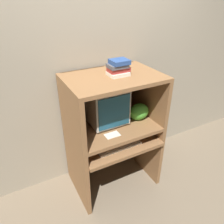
# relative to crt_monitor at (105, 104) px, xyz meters

# --- Properties ---
(ground_plane) EXTENTS (12.00, 12.00, 0.00)m
(ground_plane) POSITION_rel_crt_monitor_xyz_m (0.04, -0.40, -0.97)
(ground_plane) COLOR #756651
(wall_back) EXTENTS (6.00, 0.06, 2.60)m
(wall_back) POSITION_rel_crt_monitor_xyz_m (0.04, 0.29, 0.33)
(wall_back) COLOR gray
(wall_back) RESTS_ON ground_plane
(desk_base) EXTENTS (0.90, 0.66, 0.62)m
(desk_base) POSITION_rel_crt_monitor_xyz_m (0.04, -0.13, -0.59)
(desk_base) COLOR brown
(desk_base) RESTS_ON ground_plane
(desk_monitor_shelf) EXTENTS (0.90, 0.63, 0.15)m
(desk_monitor_shelf) POSITION_rel_crt_monitor_xyz_m (0.04, -0.09, -0.23)
(desk_monitor_shelf) COLOR brown
(desk_monitor_shelf) RESTS_ON desk_base
(hutch_upper) EXTENTS (0.90, 0.63, 0.52)m
(hutch_upper) POSITION_rel_crt_monitor_xyz_m (0.04, -0.06, 0.16)
(hutch_upper) COLOR brown
(hutch_upper) RESTS_ON desk_monitor_shelf
(crt_monitor) EXTENTS (0.37, 0.40, 0.38)m
(crt_monitor) POSITION_rel_crt_monitor_xyz_m (0.00, 0.00, 0.00)
(crt_monitor) COLOR beige
(crt_monitor) RESTS_ON desk_monitor_shelf
(keyboard) EXTENTS (0.46, 0.15, 0.03)m
(keyboard) POSITION_rel_crt_monitor_xyz_m (0.01, -0.27, -0.34)
(keyboard) COLOR beige
(keyboard) RESTS_ON desk_base
(mouse) EXTENTS (0.06, 0.04, 0.03)m
(mouse) POSITION_rel_crt_monitor_xyz_m (0.31, -0.26, -0.34)
(mouse) COLOR #28282B
(mouse) RESTS_ON desk_base
(snack_bag) EXTENTS (0.22, 0.16, 0.18)m
(snack_bag) POSITION_rel_crt_monitor_xyz_m (0.33, -0.13, -0.11)
(snack_bag) COLOR green
(snack_bag) RESTS_ON desk_monitor_shelf
(book_stack) EXTENTS (0.19, 0.15, 0.15)m
(book_stack) POSITION_rel_crt_monitor_xyz_m (0.09, -0.10, 0.40)
(book_stack) COLOR beige
(book_stack) RESTS_ON hutch_upper
(paper_card) EXTENTS (0.14, 0.09, 0.00)m
(paper_card) POSITION_rel_crt_monitor_xyz_m (-0.06, -0.26, -0.20)
(paper_card) COLOR beige
(paper_card) RESTS_ON desk_monitor_shelf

